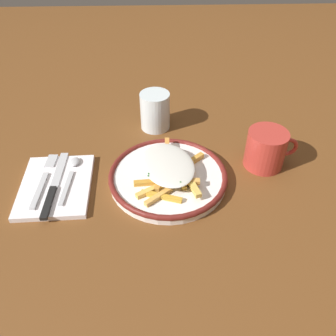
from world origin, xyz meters
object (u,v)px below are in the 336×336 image
coffee_mug (266,149)px  water_glass (155,111)px  fries_heap (169,168)px  knife (53,189)px  napkin (56,186)px  fork (44,180)px  spoon (72,172)px  plate (168,177)px

coffee_mug → water_glass: bearing=146.8°
fries_heap → knife: (-0.25, -0.04, -0.02)m
napkin → knife: size_ratio=0.91×
fork → knife: size_ratio=0.84×
fork → water_glass: water_glass is taller
fries_heap → knife: fries_heap is taller
fork → spoon: 0.06m
fries_heap → spoon: bearing=175.2°
plate → fork: 0.27m
plate → coffee_mug: coffee_mug is taller
plate → knife: bearing=-172.4°
spoon → water_glass: 0.27m
coffee_mug → fries_heap: bearing=-168.0°
fries_heap → water_glass: (-0.03, 0.21, 0.02)m
knife → spoon: size_ratio=1.38×
plate → napkin: size_ratio=1.38×
water_glass → coffee_mug: 0.30m
fries_heap → coffee_mug: bearing=12.0°
spoon → knife: bearing=-119.4°
plate → fries_heap: bearing=39.3°
napkin → knife: (-0.00, -0.02, 0.01)m
napkin → knife: bearing=-90.7°
fork → plate: bearing=0.4°
spoon → fries_heap: bearing=-4.8°
water_glass → knife: bearing=-131.5°
water_glass → coffee_mug: (0.25, -0.17, -0.00)m
napkin → plate: bearing=3.2°
plate → coffee_mug: size_ratio=2.21×
fork → knife: bearing=-48.8°
napkin → coffee_mug: bearing=7.7°
fries_heap → coffee_mug: (0.22, 0.05, 0.01)m
napkin → fork: bearing=156.1°
fries_heap → fork: 0.28m
fork → water_glass: 0.33m
knife → water_glass: water_glass is taller
water_glass → coffee_mug: bearing=-33.2°
coffee_mug → plate: bearing=-167.5°
knife → coffee_mug: size_ratio=1.75×
plate → fries_heap: (0.00, 0.00, 0.02)m
fries_heap → knife: bearing=-172.0°
napkin → spoon: 0.05m
water_glass → spoon: bearing=-134.3°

